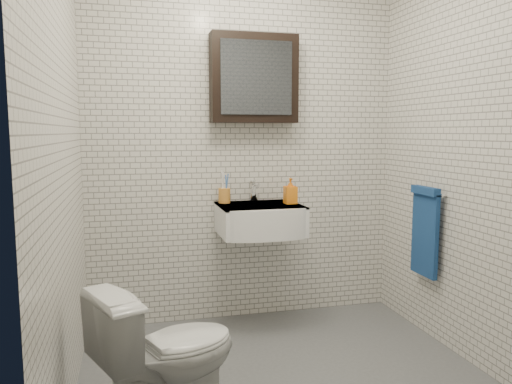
# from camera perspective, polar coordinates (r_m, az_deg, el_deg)

# --- Properties ---
(ground) EXTENTS (2.20, 2.00, 0.01)m
(ground) POSITION_cam_1_polar(r_m,az_deg,el_deg) (2.90, 3.52, -20.52)
(ground) COLOR #52555A
(ground) RESTS_ON ground
(room_shell) EXTENTS (2.22, 2.02, 2.51)m
(room_shell) POSITION_cam_1_polar(r_m,az_deg,el_deg) (2.58, 3.77, 9.72)
(room_shell) COLOR silver
(room_shell) RESTS_ON ground
(washbasin) EXTENTS (0.55, 0.50, 0.20)m
(washbasin) POSITION_cam_1_polar(r_m,az_deg,el_deg) (3.34, 0.59, -3.14)
(washbasin) COLOR white
(washbasin) RESTS_ON room_shell
(faucet) EXTENTS (0.06, 0.20, 0.15)m
(faucet) POSITION_cam_1_polar(r_m,az_deg,el_deg) (3.51, -0.23, -0.00)
(faucet) COLOR silver
(faucet) RESTS_ON washbasin
(mirror_cabinet) EXTENTS (0.60, 0.15, 0.60)m
(mirror_cabinet) POSITION_cam_1_polar(r_m,az_deg,el_deg) (3.50, -0.22, 12.82)
(mirror_cabinet) COLOR black
(mirror_cabinet) RESTS_ON room_shell
(towel_rail) EXTENTS (0.09, 0.30, 0.58)m
(towel_rail) POSITION_cam_1_polar(r_m,az_deg,el_deg) (3.40, 18.77, -3.87)
(towel_rail) COLOR silver
(towel_rail) RESTS_ON room_shell
(toothbrush_cup) EXTENTS (0.11, 0.11, 0.22)m
(toothbrush_cup) POSITION_cam_1_polar(r_m,az_deg,el_deg) (3.45, -3.63, -0.32)
(toothbrush_cup) COLOR orange
(toothbrush_cup) RESTS_ON washbasin
(soap_bottle) EXTENTS (0.08, 0.08, 0.18)m
(soap_bottle) POSITION_cam_1_polar(r_m,az_deg,el_deg) (3.41, 3.95, 0.13)
(soap_bottle) COLOR orange
(soap_bottle) RESTS_ON washbasin
(toilet) EXTENTS (0.75, 0.61, 0.67)m
(toilet) POSITION_cam_1_polar(r_m,az_deg,el_deg) (2.43, -10.05, -17.66)
(toilet) COLOR silver
(toilet) RESTS_ON ground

